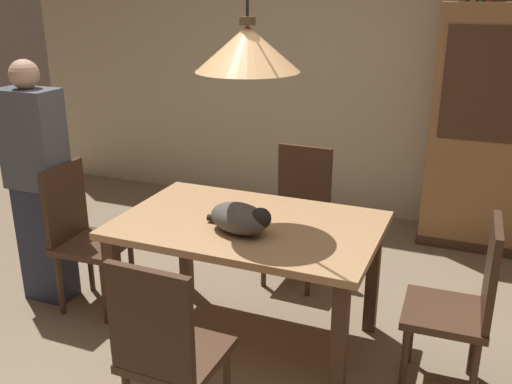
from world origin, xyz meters
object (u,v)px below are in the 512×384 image
Objects in this scene: chair_left_side at (82,231)px; chair_right_side at (464,301)px; hutch_bookcase at (506,136)px; chair_far_back at (299,209)px; person_standing at (39,185)px; cat_sleeping at (241,218)px; chair_near_front at (166,349)px; dining_table at (248,239)px; pendant_lamp at (248,48)px.

chair_left_side is 2.26m from chair_right_side.
chair_right_side is 2.01m from hutch_bookcase.
person_standing is at bearing -147.93° from chair_far_back.
hutch_bookcase reaches higher than cat_sleeping.
chair_left_side is 3.13m from hutch_bookcase.
chair_far_back is 1.76m from chair_near_front.
dining_table is 2.36m from hutch_bookcase.
pendant_lamp is (-1.13, -0.00, 1.15)m from chair_right_side.
pendant_lamp is at bearing 89.90° from chair_near_front.
person_standing reaches higher than chair_left_side.
hutch_bookcase reaches higher than chair_right_side.
cat_sleeping is 2.45m from hutch_bookcase.
pendant_lamp reaches higher than cat_sleeping.
person_standing is at bearing -179.57° from pendant_lamp.
dining_table is 0.89m from chair_near_front.
chair_right_side reaches higher than cat_sleeping.
chair_left_side is 1.43m from chair_far_back.
chair_near_front reaches higher than cat_sleeping.
pendant_lamp reaches higher than person_standing.
cat_sleeping is 0.22× the size of hutch_bookcase.
chair_near_front is (-1.13, -0.88, 0.00)m from chair_right_side.
chair_near_front is 0.80m from cat_sleeping.
cat_sleeping is at bearing -82.58° from pendant_lamp.
chair_near_front is 0.72× the size of pendant_lamp.
dining_table is at bearing 0.43° from person_standing.
chair_left_side is 1.61m from pendant_lamp.
dining_table is 1.42m from person_standing.
cat_sleeping is at bearing -82.58° from dining_table.
dining_table is 0.90× the size of person_standing.
chair_left_side is at bearing 1.22° from person_standing.
chair_left_side is at bearing -140.58° from hutch_bookcase.
chair_left_side is at bearing -179.81° from chair_right_side.
chair_left_side is (-1.13, -0.00, -0.14)m from dining_table.
hutch_bookcase is 1.19× the size of person_standing.
pendant_lamp is at bearing 97.42° from cat_sleeping.
pendant_lamp reaches higher than chair_far_back.
cat_sleeping is at bearing -89.09° from chair_far_back.
chair_near_front is 0.60× the size of person_standing.
dining_table is 1.51× the size of chair_left_side.
hutch_bookcase is at bearing 65.90° from chair_near_front.
chair_right_side is 2.29× the size of cat_sleeping.
chair_left_side and chair_far_back have the same top height.
chair_left_side is 2.29× the size of cat_sleeping.
chair_left_side is 0.60× the size of person_standing.
chair_right_side is at bearing 0.30° from person_standing.
chair_far_back is (0.00, 0.88, -0.14)m from dining_table.
chair_right_side is 1.43m from chair_near_front.
chair_left_side reaches higher than cat_sleeping.
chair_right_side is 1.43m from chair_far_back.
dining_table is at bearing -179.85° from chair_right_side.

